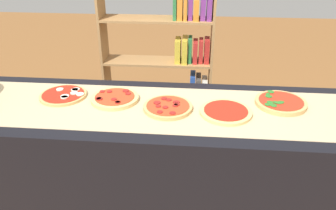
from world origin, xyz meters
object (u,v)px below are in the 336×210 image
object	(u,v)px
pizza_spinach_4	(281,103)
pizza_pepperoni_1	(115,98)
pizza_mozzarella_0	(64,95)
pizza_plain_3	(226,112)
bookshelf	(173,60)
pizza_pepperoni_2	(168,107)

from	to	relation	value
pizza_spinach_4	pizza_pepperoni_1	bearing A→B (deg)	-178.36
pizza_mozzarella_0	pizza_spinach_4	world-z (taller)	pizza_spinach_4
pizza_mozzarella_0	pizza_plain_3	distance (m)	0.86
pizza_pepperoni_1	pizza_spinach_4	size ratio (longest dim) A/B	0.97
pizza_plain_3	bookshelf	size ratio (longest dim) A/B	0.18
pizza_spinach_4	bookshelf	xyz separation A→B (m)	(-0.64, 1.13, -0.21)
pizza_mozzarella_0	pizza_pepperoni_2	xyz separation A→B (m)	(0.57, -0.09, 0.00)
pizza_pepperoni_2	pizza_plain_3	distance (m)	0.29
pizza_mozzarella_0	pizza_spinach_4	size ratio (longest dim) A/B	0.96
pizza_pepperoni_1	bookshelf	world-z (taller)	bookshelf
pizza_pepperoni_1	pizza_spinach_4	world-z (taller)	pizza_spinach_4
pizza_pepperoni_1	bookshelf	bearing A→B (deg)	79.28
pizza_mozzarella_0	bookshelf	distance (m)	1.26
pizza_mozzarella_0	pizza_plain_3	size ratio (longest dim) A/B	0.97
pizza_spinach_4	bookshelf	bearing A→B (deg)	119.33
pizza_pepperoni_1	pizza_pepperoni_2	distance (m)	0.29
pizza_pepperoni_2	bookshelf	size ratio (longest dim) A/B	0.17
pizza_mozzarella_0	pizza_plain_3	world-z (taller)	pizza_mozzarella_0
pizza_pepperoni_1	pizza_pepperoni_2	bearing A→B (deg)	-14.22
pizza_pepperoni_1	bookshelf	size ratio (longest dim) A/B	0.17
pizza_mozzarella_0	pizza_pepperoni_2	world-z (taller)	pizza_pepperoni_2
pizza_pepperoni_1	pizza_spinach_4	xyz separation A→B (m)	(0.86, 0.02, 0.00)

